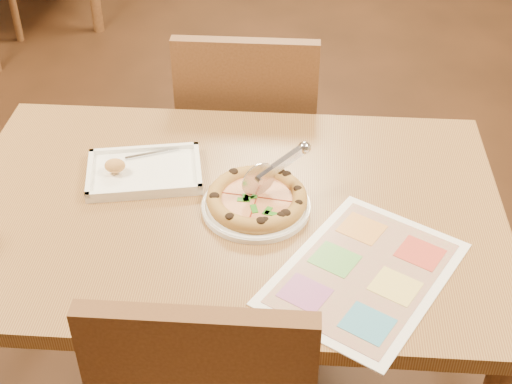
# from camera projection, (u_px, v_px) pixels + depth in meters

# --- Properties ---
(dining_table) EXTENTS (1.30, 0.85, 0.72)m
(dining_table) POSITION_uv_depth(u_px,v_px,m) (229.00, 232.00, 1.74)
(dining_table) COLOR olive
(dining_table) RESTS_ON ground
(chair_far) EXTENTS (0.42, 0.42, 0.47)m
(chair_far) POSITION_uv_depth(u_px,v_px,m) (248.00, 124.00, 2.26)
(chair_far) COLOR brown
(chair_far) RESTS_ON ground
(plate) EXTENTS (0.27, 0.27, 0.01)m
(plate) POSITION_uv_depth(u_px,v_px,m) (256.00, 206.00, 1.67)
(plate) COLOR white
(plate) RESTS_ON dining_table
(pizza) EXTENTS (0.24, 0.24, 0.04)m
(pizza) POSITION_uv_depth(u_px,v_px,m) (257.00, 198.00, 1.67)
(pizza) COLOR gold
(pizza) RESTS_ON plate
(pizza_cutter) EXTENTS (0.15, 0.11, 0.10)m
(pizza_cutter) POSITION_uv_depth(u_px,v_px,m) (274.00, 169.00, 1.65)
(pizza_cutter) COLOR silver
(pizza_cutter) RESTS_ON pizza
(appetizer_tray) EXTENTS (0.31, 0.24, 0.05)m
(appetizer_tray) POSITION_uv_depth(u_px,v_px,m) (142.00, 173.00, 1.77)
(appetizer_tray) COLOR white
(appetizer_tray) RESTS_ON dining_table
(menu) EXTENTS (0.48, 0.53, 0.00)m
(menu) POSITION_uv_depth(u_px,v_px,m) (364.00, 273.00, 1.50)
(menu) COLOR white
(menu) RESTS_ON dining_table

